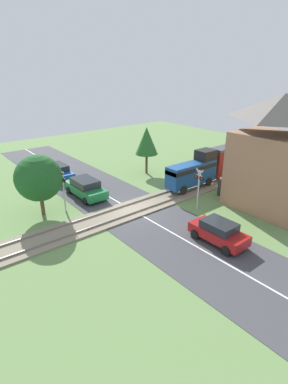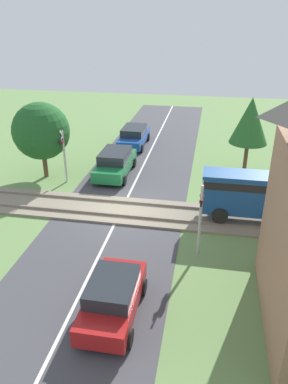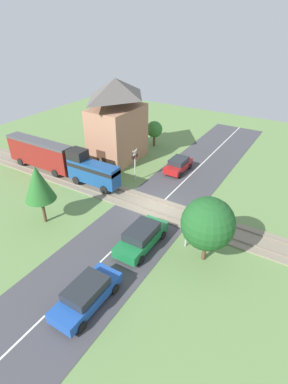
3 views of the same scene
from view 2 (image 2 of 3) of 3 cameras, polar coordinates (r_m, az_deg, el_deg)
name	(u,v)px [view 2 (image 2 of 3)]	position (r m, az deg, el deg)	size (l,w,h in m)	color
ground_plane	(121,211)	(19.18, -3.54, -2.95)	(60.00, 60.00, 0.00)	#66894C
road_surface	(121,211)	(19.17, -3.54, -2.93)	(48.00, 6.40, 0.02)	#424247
track_bed	(121,210)	(19.15, -3.54, -2.77)	(2.80, 48.00, 0.24)	gray
car_near_crossing	(115,162)	(23.23, -4.40, 4.52)	(4.53, 1.96, 1.56)	#197038
car_far_side	(113,297)	(12.80, -4.77, -15.61)	(3.68, 1.79, 1.43)	#A81919
car_behind_queue	(134,136)	(28.48, -1.55, 8.54)	(4.37, 1.90, 1.46)	#1E4CA8
crossing_signal_west_approach	(64,149)	(22.17, -12.12, 6.48)	(0.90, 0.18, 3.28)	#B7B7B7
crossing_signal_east_approach	(201,210)	(15.06, 8.65, -2.71)	(0.90, 0.18, 3.28)	#B7B7B7
pedestrian_by_station	(287,238)	(16.65, 20.95, -6.59)	(0.41, 0.41, 1.67)	#333338
tree_roadside_hedge	(250,121)	(23.26, 15.88, 10.38)	(2.28, 2.28, 4.79)	brown
tree_beyond_track	(41,131)	(23.02, -15.41, 8.92)	(3.36, 3.36, 4.57)	brown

